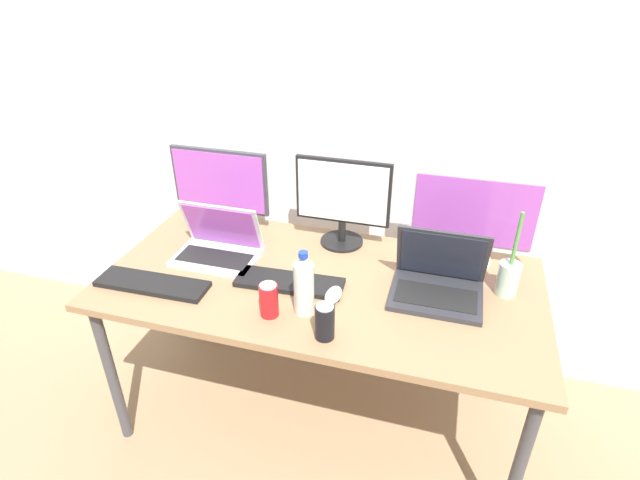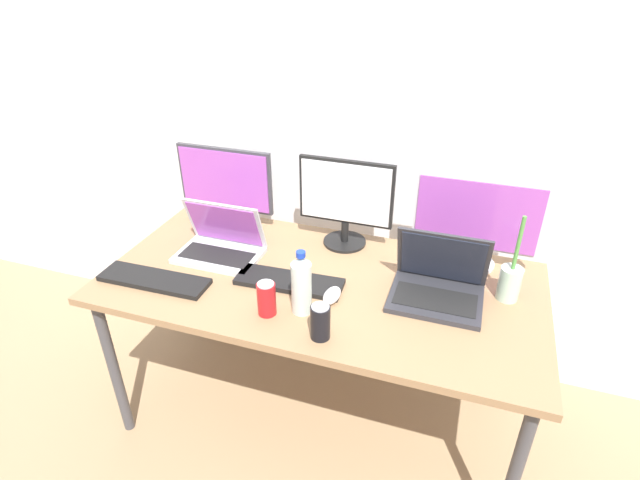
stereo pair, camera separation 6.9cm
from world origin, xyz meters
name	(u,v)px [view 2 (the right image)]	position (x,y,z in m)	size (l,w,h in m)	color
ground_plane	(320,412)	(0.00, 0.00, 0.00)	(16.00, 16.00, 0.00)	#9E7F5B
wall_back	(364,98)	(0.00, 0.59, 1.30)	(7.00, 0.08, 2.60)	silver
work_desk	(320,292)	(0.00, 0.00, 0.68)	(1.69, 0.82, 0.74)	#424247
monitor_left	(226,186)	(-0.56, 0.32, 0.92)	(0.45, 0.22, 0.36)	#38383D
monitor_center	(346,200)	(0.01, 0.30, 0.95)	(0.40, 0.19, 0.38)	black
monitor_right	(476,221)	(0.54, 0.31, 0.94)	(0.49, 0.20, 0.38)	silver
laptop_silver	(221,243)	(-0.45, 0.05, 0.79)	(0.34, 0.23, 0.23)	silver
laptop_secondary	(438,283)	(0.44, 0.04, 0.80)	(0.33, 0.26, 0.26)	#2D2D33
keyboard_main	(289,282)	(-0.10, -0.06, 0.75)	(0.41, 0.13, 0.02)	black
keyboard_aux	(154,280)	(-0.60, -0.22, 0.75)	(0.44, 0.12, 0.02)	black
mouse_by_keyboard	(332,295)	(0.08, -0.11, 0.76)	(0.06, 0.11, 0.04)	silver
water_bottle	(301,285)	(0.00, -0.20, 0.85)	(0.07, 0.07, 0.25)	silver
soda_can_near_keyboard	(320,322)	(0.11, -0.31, 0.80)	(0.07, 0.07, 0.13)	black
soda_can_by_laptop	(267,299)	(-0.11, -0.25, 0.80)	(0.07, 0.07, 0.13)	red
bamboo_vase	(510,282)	(0.69, 0.11, 0.81)	(0.08, 0.08, 0.34)	#B2D1B7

